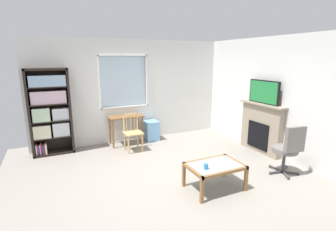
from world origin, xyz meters
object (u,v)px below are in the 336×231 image
at_px(bookshelf, 50,110).
at_px(sippy_cup, 206,166).
at_px(wooden_chair, 133,132).
at_px(tv, 264,92).
at_px(coffee_table, 215,168).
at_px(plastic_drawer_unit, 151,130).
at_px(desk_under_window, 126,121).
at_px(fireplace, 261,128).
at_px(office_chair, 289,148).

relative_size(bookshelf, sippy_cup, 22.16).
bearing_deg(wooden_chair, tv, -26.72).
distance_m(wooden_chair, coffee_table, 2.48).
bearing_deg(sippy_cup, bookshelf, 126.15).
xyz_separation_m(bookshelf, tv, (4.49, -2.00, 0.39)).
distance_m(plastic_drawer_unit, sippy_cup, 3.03).
relative_size(tv, coffee_table, 0.92).
bearing_deg(desk_under_window, fireplace, -34.37).
height_order(tv, sippy_cup, tv).
height_order(desk_under_window, tv, tv).
xyz_separation_m(wooden_chair, sippy_cup, (0.48, -2.45, 0.03)).
bearing_deg(office_chair, coffee_table, 174.16).
distance_m(bookshelf, fireplace, 4.96).
distance_m(coffee_table, sippy_cup, 0.27).
height_order(office_chair, coffee_table, office_chair).
bearing_deg(wooden_chair, sippy_cup, -78.89).
relative_size(bookshelf, office_chair, 1.99).
distance_m(tv, sippy_cup, 2.67).
xyz_separation_m(tv, sippy_cup, (-2.25, -1.07, -0.96)).
relative_size(bookshelf, plastic_drawer_unit, 3.75).
distance_m(bookshelf, coffee_table, 3.94).
relative_size(fireplace, tv, 1.45).
bearing_deg(plastic_drawer_unit, office_chair, -62.91).
bearing_deg(bookshelf, desk_under_window, -3.47).
bearing_deg(bookshelf, office_chair, -37.95).
xyz_separation_m(office_chair, sippy_cup, (-1.80, 0.08, -0.06)).
bearing_deg(office_chair, bookshelf, 142.05).
bearing_deg(fireplace, tv, -180.00).
relative_size(fireplace, sippy_cup, 13.83).
height_order(desk_under_window, wooden_chair, wooden_chair).
distance_m(desk_under_window, office_chair, 3.81).
distance_m(fireplace, sippy_cup, 2.51).
distance_m(wooden_chair, plastic_drawer_unit, 0.92).
bearing_deg(fireplace, bookshelf, 156.13).
bearing_deg(office_chair, desk_under_window, 126.99).
height_order(tv, coffee_table, tv).
height_order(office_chair, sippy_cup, office_chair).
height_order(plastic_drawer_unit, sippy_cup, sippy_cup).
bearing_deg(desk_under_window, wooden_chair, -88.67).
bearing_deg(sippy_cup, wooden_chair, 101.11).
bearing_deg(fireplace, wooden_chair, 153.43).
xyz_separation_m(wooden_chair, fireplace, (2.75, -1.38, 0.13)).
relative_size(office_chair, coffee_table, 1.08).
distance_m(office_chair, sippy_cup, 1.81).
distance_m(wooden_chair, sippy_cup, 2.49).
relative_size(wooden_chair, plastic_drawer_unit, 1.69).
relative_size(wooden_chair, fireplace, 0.72).
distance_m(fireplace, coffee_table, 2.28).
bearing_deg(plastic_drawer_unit, wooden_chair, -141.09).
xyz_separation_m(fireplace, sippy_cup, (-2.27, -1.07, -0.10)).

